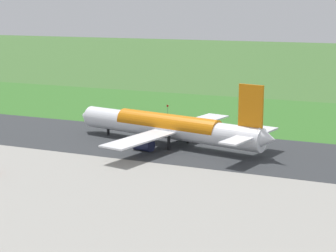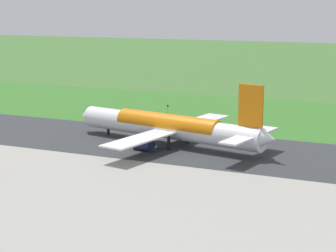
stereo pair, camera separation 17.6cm
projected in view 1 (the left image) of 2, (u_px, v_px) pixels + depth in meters
The scene contains 6 objects.
ground_plane at pixel (201, 148), 132.67m from camera, with size 800.00×800.00×0.00m, color #3D662D.
runway_asphalt at pixel (201, 148), 132.66m from camera, with size 600.00×31.77×0.06m, color #2D3033.
grass_verge_foreground at pixel (245, 120), 165.02m from camera, with size 600.00×80.00×0.04m, color #346B27.
airliner_main at pixel (169, 127), 134.79m from camera, with size 53.84×44.33×15.88m.
no_stopping_sign at pixel (168, 108), 175.08m from camera, with size 0.60×0.10×2.63m.
traffic_cone_orange at pixel (142, 112), 176.42m from camera, with size 0.40×0.40×0.55m, color orange.
Camera 1 is at (-44.71, 121.11, 31.87)m, focal length 62.31 mm.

